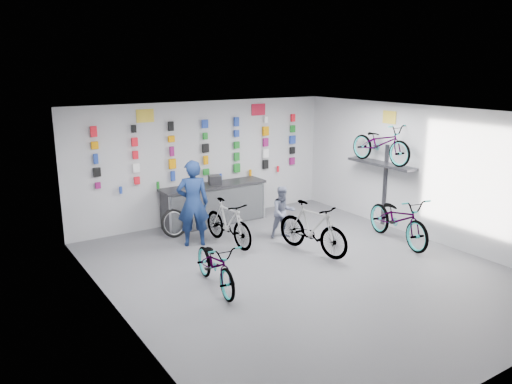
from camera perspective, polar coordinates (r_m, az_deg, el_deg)
floor at (r=9.77m, az=5.29°, el=-8.91°), size 8.00×8.00×0.00m
ceiling at (r=9.03m, az=5.73°, el=8.89°), size 8.00×8.00×0.00m
wall_back at (r=12.58m, az=-5.90°, el=3.48°), size 7.00×0.00×7.00m
wall_front at (r=6.79m, az=27.14°, el=-7.46°), size 7.00×0.00×7.00m
wall_left at (r=7.69m, az=-15.46°, el=-3.93°), size 0.00×8.00×8.00m
wall_right at (r=11.74m, az=19.03°, el=2.00°), size 0.00×8.00×8.00m
counter at (r=12.42m, az=-4.80°, el=-1.45°), size 2.70×0.66×1.00m
merch_wall at (r=12.54m, az=-5.12°, el=4.77°), size 5.57×0.08×1.57m
wall_bracket at (r=12.38m, az=14.17°, el=2.77°), size 0.39×1.90×2.00m
sign_left at (r=11.79m, az=-12.56°, el=8.49°), size 0.42×0.02×0.30m
sign_right at (r=13.20m, az=0.27°, el=9.40°), size 0.42×0.02×0.30m
sign_side at (r=12.32m, az=15.00°, el=8.25°), size 0.02×0.40×0.30m
bike_left at (r=8.87m, az=-4.64°, el=-8.23°), size 0.80×1.76×0.89m
bike_center at (r=10.51m, az=6.48°, el=-4.10°), size 0.87×1.87×1.08m
bike_right at (r=11.49m, az=15.96°, el=-2.95°), size 1.15×2.18×1.09m
bike_service at (r=10.95m, az=-3.19°, el=-3.49°), size 0.63×1.71×1.00m
bike_wall at (r=12.22m, az=14.09°, el=5.44°), size 0.63×1.80×0.95m
clerk at (r=10.85m, az=-7.22°, el=-1.29°), size 0.81×0.67×1.90m
customer at (r=11.35m, az=3.12°, el=-2.33°), size 0.67×0.57×1.20m
spare_wheel at (r=11.62m, az=-9.35°, el=-3.54°), size 0.69×0.34×0.66m
register at (r=12.29m, az=-4.75°, el=1.39°), size 0.35×0.36×0.22m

